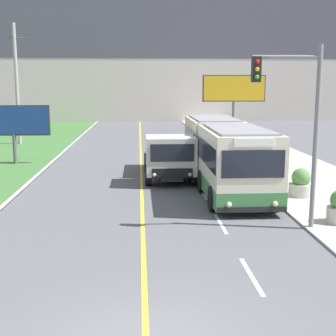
{
  "coord_description": "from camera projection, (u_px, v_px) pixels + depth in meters",
  "views": [
    {
      "loc": [
        -0.08,
        -7.96,
        4.83
      ],
      "look_at": [
        1.1,
        11.24,
        1.4
      ],
      "focal_mm": 50.0,
      "sensor_mm": 36.0,
      "label": 1
    }
  ],
  "objects": [
    {
      "name": "city_bus",
      "position": [
        223.0,
        154.0,
        22.52
      ],
      "size": [
        2.75,
        11.97,
        3.08
      ],
      "color": "beige",
      "rests_on": "ground_plane"
    },
    {
      "name": "planter_round_second",
      "position": [
        301.0,
        184.0,
        20.16
      ],
      "size": [
        1.02,
        1.02,
        1.22
      ],
      "color": "#B7B2A8",
      "rests_on": "sidewalk_right"
    },
    {
      "name": "planter_round_third",
      "position": [
        270.0,
        168.0,
        24.06
      ],
      "size": [
        0.99,
        0.99,
        1.18
      ],
      "color": "#B7B2A8",
      "rests_on": "sidewalk_right"
    },
    {
      "name": "traffic_light_mast",
      "position": [
        298.0,
        114.0,
        15.18
      ],
      "size": [
        2.28,
        0.32,
        6.11
      ],
      "color": "slate",
      "rests_on": "ground_plane"
    },
    {
      "name": "utility_pole_far",
      "position": [
        17.0,
        84.0,
        37.71
      ],
      "size": [
        1.8,
        0.28,
        9.66
      ],
      "color": "#9E9E99",
      "rests_on": "ground_plane"
    },
    {
      "name": "lane_marking_centre",
      "position": [
        160.0,
        311.0,
        10.11
      ],
      "size": [
        2.88,
        140.0,
        0.01
      ],
      "color": "gold",
      "rests_on": "ground_plane"
    },
    {
      "name": "planter_round_far",
      "position": [
        255.0,
        157.0,
        27.99
      ],
      "size": [
        0.97,
        0.97,
        1.16
      ],
      "color": "#B7B2A8",
      "rests_on": "sidewalk_right"
    },
    {
      "name": "dump_truck",
      "position": [
        169.0,
        157.0,
        23.83
      ],
      "size": [
        2.5,
        6.79,
        2.36
      ],
      "color": "black",
      "rests_on": "ground_plane"
    },
    {
      "name": "billboard_small",
      "position": [
        13.0,
        122.0,
        28.42
      ],
      "size": [
        4.41,
        0.24,
        3.62
      ],
      "color": "#59595B",
      "rests_on": "ground_plane"
    },
    {
      "name": "apartment_block_background",
      "position": [
        139.0,
        34.0,
        63.57
      ],
      "size": [
        80.0,
        8.04,
        23.4
      ],
      "color": "beige",
      "rests_on": "ground_plane"
    },
    {
      "name": "billboard_large",
      "position": [
        234.0,
        91.0,
        39.13
      ],
      "size": [
        5.3,
        0.24,
        5.63
      ],
      "color": "#59595B",
      "rests_on": "ground_plane"
    }
  ]
}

